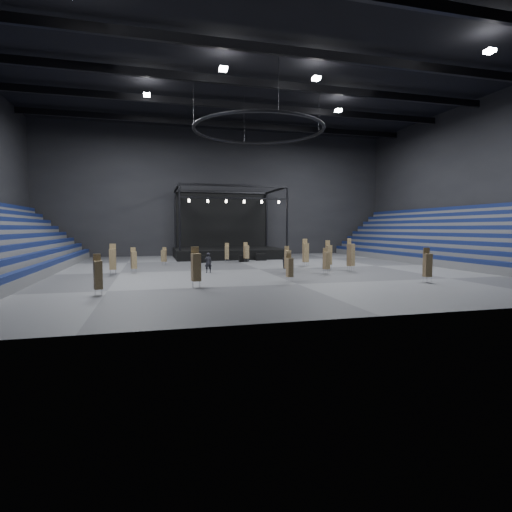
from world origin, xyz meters
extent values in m
plane|color=#4C4C4E|center=(0.00, 0.00, 0.00)|extent=(50.00, 50.00, 0.00)
cube|color=black|center=(0.00, 0.00, 18.00)|extent=(50.00, 42.00, 0.20)
cube|color=black|center=(0.00, 21.00, 9.00)|extent=(50.00, 0.20, 18.00)
cube|color=black|center=(0.00, -21.00, 9.00)|extent=(50.00, 0.20, 18.00)
cube|color=black|center=(25.00, 0.00, 9.00)|extent=(0.20, 42.00, 18.00)
cube|color=#4E4E51|center=(-21.40, 0.00, 0.38)|extent=(7.20, 40.00, 0.75)
cube|color=#0D123D|center=(-18.12, 0.00, 0.95)|extent=(0.59, 40.00, 0.40)
cube|color=#0D123D|center=(-19.02, 0.00, 1.70)|extent=(0.59, 40.00, 0.40)
cube|color=#0D123D|center=(-19.91, 0.00, 2.45)|extent=(0.59, 40.00, 0.40)
cube|color=#0D123D|center=(-20.82, 0.00, 3.20)|extent=(0.59, 40.00, 0.40)
cube|color=#4E4E51|center=(21.40, 0.00, 0.38)|extent=(7.20, 40.00, 0.75)
cube|color=#0D123D|center=(18.12, 0.00, 0.95)|extent=(0.59, 40.00, 0.40)
cube|color=#4E4E51|center=(21.85, 0.00, 0.75)|extent=(6.30, 40.00, 1.50)
cube|color=#0D123D|center=(19.02, 0.00, 1.70)|extent=(0.59, 40.00, 0.40)
cube|color=#4E4E51|center=(22.30, 0.00, 1.12)|extent=(5.40, 40.00, 2.25)
cube|color=#0D123D|center=(19.91, 0.00, 2.45)|extent=(0.59, 40.00, 0.40)
cube|color=#4E4E51|center=(22.75, 0.00, 1.50)|extent=(4.50, 40.00, 3.00)
cube|color=#0D123D|center=(20.82, 0.00, 3.20)|extent=(0.59, 40.00, 0.40)
cube|color=#4E4E51|center=(23.20, 0.00, 1.88)|extent=(3.60, 40.00, 3.75)
cube|color=#0D123D|center=(21.71, 0.00, 3.95)|extent=(0.59, 40.00, 0.40)
cube|color=#4E4E51|center=(23.65, 0.00, 2.25)|extent=(2.70, 40.00, 4.50)
cube|color=#0D123D|center=(22.61, 0.00, 4.70)|extent=(0.59, 40.00, 0.40)
cube|color=#4E4E51|center=(24.10, 0.00, 2.62)|extent=(1.80, 40.00, 5.25)
cube|color=#0D123D|center=(23.52, 0.00, 5.45)|extent=(0.59, 40.00, 0.40)
cube|color=#4E4E51|center=(24.55, 0.00, 3.00)|extent=(0.90, 40.00, 6.00)
cube|color=#0D123D|center=(24.41, 0.00, 6.20)|extent=(0.59, 40.00, 0.40)
cube|color=black|center=(0.00, 15.50, 0.60)|extent=(14.00, 10.00, 1.20)
cube|color=black|center=(0.00, 20.30, 5.20)|extent=(13.30, 0.30, 8.00)
cylinder|color=black|center=(-6.60, 10.90, 5.10)|extent=(0.24, 0.24, 7.80)
cylinder|color=black|center=(-6.60, 20.10, 5.10)|extent=(0.24, 0.24, 7.80)
cylinder|color=black|center=(6.60, 10.90, 5.10)|extent=(0.24, 0.24, 7.80)
cylinder|color=black|center=(6.60, 20.10, 5.10)|extent=(0.24, 0.24, 7.80)
cube|color=black|center=(0.00, 10.90, 9.00)|extent=(13.40, 0.25, 0.25)
cube|color=black|center=(0.00, 20.10, 9.00)|extent=(13.40, 0.25, 0.25)
cube|color=black|center=(0.00, 10.90, 7.50)|extent=(13.40, 0.20, 0.20)
cylinder|color=white|center=(-5.50, 10.90, 7.10)|extent=(0.24, 0.24, 0.35)
cylinder|color=white|center=(-3.30, 10.90, 7.10)|extent=(0.24, 0.24, 0.35)
cylinder|color=white|center=(-1.10, 10.90, 7.10)|extent=(0.24, 0.24, 0.35)
cylinder|color=white|center=(1.10, 10.90, 7.10)|extent=(0.24, 0.24, 0.35)
cylinder|color=white|center=(3.30, 10.90, 7.10)|extent=(0.24, 0.24, 0.35)
cylinder|color=white|center=(5.50, 10.90, 7.10)|extent=(0.24, 0.24, 0.35)
torus|color=black|center=(0.00, 0.00, 13.00)|extent=(12.30, 12.30, 0.30)
cylinder|color=black|center=(6.00, 0.00, 15.50)|extent=(0.04, 0.04, 5.00)
cylinder|color=black|center=(0.00, 6.00, 15.50)|extent=(0.04, 0.04, 5.00)
cylinder|color=black|center=(-6.00, 0.00, 15.50)|extent=(0.04, 0.04, 5.00)
cylinder|color=black|center=(0.00, -6.00, 15.50)|extent=(0.04, 0.04, 5.00)
cube|color=black|center=(0.00, -7.00, 17.20)|extent=(49.00, 0.35, 0.70)
cube|color=black|center=(0.00, 0.00, 17.20)|extent=(49.00, 0.35, 0.70)
cube|color=black|center=(0.00, 7.00, 17.20)|extent=(49.00, 0.35, 0.70)
cube|color=black|center=(0.00, 15.00, 17.20)|extent=(49.00, 0.35, 0.70)
cube|color=white|center=(14.00, -12.00, 16.60)|extent=(0.60, 0.60, 0.25)
cube|color=white|center=(-10.00, 4.00, 16.60)|extent=(0.60, 0.60, 0.25)
cube|color=white|center=(10.00, 4.00, 16.60)|extent=(0.60, 0.60, 0.25)
cube|color=white|center=(-4.00, -4.00, 16.60)|extent=(0.60, 0.60, 0.25)
cube|color=white|center=(4.00, -4.00, 16.60)|extent=(0.60, 0.60, 0.25)
cube|color=black|center=(-4.12, 8.58, 0.42)|extent=(1.38, 0.95, 0.84)
cube|color=black|center=(0.49, 8.45, 0.37)|extent=(1.15, 0.64, 0.74)
cube|color=black|center=(2.89, 9.73, 0.42)|extent=(1.28, 0.68, 0.84)
cylinder|color=silver|center=(-0.28, -9.33, 0.17)|extent=(0.03, 0.03, 0.35)
cylinder|color=silver|center=(-0.28, -9.00, 0.17)|extent=(0.03, 0.03, 0.35)
cylinder|color=silver|center=(0.05, -9.33, 0.17)|extent=(0.03, 0.03, 0.35)
cylinder|color=silver|center=(0.05, -9.00, 0.17)|extent=(0.03, 0.03, 0.35)
cube|color=tan|center=(-0.11, -9.17, 1.04)|extent=(0.47, 0.47, 1.38)
cube|color=tan|center=(-0.14, -9.00, 1.68)|extent=(0.40, 0.10, 0.76)
cylinder|color=silver|center=(-13.17, -1.51, 0.22)|extent=(0.03, 0.03, 0.44)
cylinder|color=silver|center=(-13.17, -1.10, 0.22)|extent=(0.03, 0.03, 0.44)
cylinder|color=silver|center=(-12.76, -1.51, 0.22)|extent=(0.03, 0.03, 0.44)
cylinder|color=silver|center=(-12.76, -1.10, 0.22)|extent=(0.03, 0.03, 0.44)
cube|color=tan|center=(-12.96, -1.31, 1.30)|extent=(0.52, 0.52, 1.73)
cube|color=tan|center=(-12.97, -1.09, 2.12)|extent=(0.50, 0.07, 0.95)
cylinder|color=silver|center=(-8.77, 6.25, 0.19)|extent=(0.03, 0.03, 0.38)
cylinder|color=silver|center=(-8.77, 6.60, 0.19)|extent=(0.03, 0.03, 0.38)
cylinder|color=silver|center=(-8.41, 6.25, 0.19)|extent=(0.03, 0.03, 0.38)
cylinder|color=silver|center=(-8.41, 6.60, 0.19)|extent=(0.03, 0.03, 0.38)
cube|color=tan|center=(-8.59, 6.43, 0.99)|extent=(0.60, 0.60, 1.23)
cube|color=tan|center=(-8.51, 6.60, 1.55)|extent=(0.42, 0.23, 0.68)
cylinder|color=silver|center=(4.49, -5.21, 0.19)|extent=(0.03, 0.03, 0.39)
cylinder|color=silver|center=(4.49, -4.84, 0.19)|extent=(0.03, 0.03, 0.39)
cylinder|color=silver|center=(4.86, -5.21, 0.19)|extent=(0.03, 0.03, 0.39)
cylinder|color=silver|center=(4.86, -4.84, 0.19)|extent=(0.03, 0.03, 0.39)
cube|color=tan|center=(4.67, -5.02, 1.12)|extent=(0.57, 0.57, 1.45)
cube|color=tan|center=(4.62, -4.83, 1.79)|extent=(0.45, 0.17, 0.80)
cylinder|color=silver|center=(6.31, -1.70, 0.21)|extent=(0.03, 0.03, 0.41)
cylinder|color=silver|center=(6.31, -1.31, 0.21)|extent=(0.03, 0.03, 0.41)
cylinder|color=silver|center=(6.70, -1.70, 0.21)|extent=(0.03, 0.03, 0.41)
cylinder|color=silver|center=(6.70, -1.31, 0.21)|extent=(0.03, 0.03, 0.41)
cube|color=tan|center=(6.51, -1.50, 1.34)|extent=(0.54, 0.54, 1.85)
cube|color=tan|center=(6.49, -1.30, 2.22)|extent=(0.48, 0.11, 1.02)
cylinder|color=silver|center=(1.55, -3.59, 0.19)|extent=(0.03, 0.03, 0.37)
cylinder|color=silver|center=(1.55, -3.24, 0.19)|extent=(0.03, 0.03, 0.37)
cylinder|color=silver|center=(1.91, -3.59, 0.19)|extent=(0.03, 0.03, 0.37)
cylinder|color=silver|center=(1.91, -3.24, 0.19)|extent=(0.03, 0.03, 0.37)
cube|color=tan|center=(1.73, -3.42, 1.16)|extent=(0.51, 0.51, 1.58)
cube|color=tan|center=(1.70, -3.23, 1.90)|extent=(0.43, 0.12, 0.87)
cylinder|color=silver|center=(-11.51, -0.52, 0.19)|extent=(0.03, 0.03, 0.37)
cylinder|color=silver|center=(-11.51, -0.17, 0.19)|extent=(0.03, 0.03, 0.37)
cylinder|color=silver|center=(-11.15, -0.52, 0.19)|extent=(0.03, 0.03, 0.37)
cylinder|color=silver|center=(-11.15, -0.17, 0.19)|extent=(0.03, 0.03, 0.37)
cube|color=tan|center=(-11.33, -0.35, 1.11)|extent=(0.55, 0.55, 1.49)
cube|color=tan|center=(-11.38, -0.17, 1.81)|extent=(0.43, 0.17, 0.82)
cylinder|color=silver|center=(-12.98, -12.17, 0.18)|extent=(0.03, 0.03, 0.37)
cylinder|color=silver|center=(-12.98, -11.83, 0.18)|extent=(0.03, 0.03, 0.37)
cylinder|color=silver|center=(-12.64, -12.17, 0.18)|extent=(0.03, 0.03, 0.37)
cylinder|color=silver|center=(-12.64, -11.83, 0.18)|extent=(0.03, 0.03, 0.37)
cube|color=tan|center=(-12.81, -12.00, 1.19)|extent=(0.55, 0.55, 1.64)
cube|color=tan|center=(-12.87, -11.83, 1.96)|extent=(0.42, 0.18, 0.90)
cylinder|color=silver|center=(7.52, -3.80, 0.22)|extent=(0.03, 0.03, 0.44)
cylinder|color=silver|center=(7.52, -3.38, 0.22)|extent=(0.03, 0.03, 0.44)
cylinder|color=silver|center=(7.94, -3.80, 0.22)|extent=(0.03, 0.03, 0.44)
cylinder|color=silver|center=(7.94, -3.38, 0.22)|extent=(0.03, 0.03, 0.44)
cube|color=tan|center=(7.73, -3.59, 1.45)|extent=(0.70, 0.70, 2.02)
cube|color=tan|center=(7.65, -3.39, 2.41)|extent=(0.49, 0.26, 1.11)
cylinder|color=silver|center=(-7.24, -10.70, 0.23)|extent=(0.03, 0.03, 0.45)
cylinder|color=silver|center=(-7.24, -10.27, 0.23)|extent=(0.03, 0.03, 0.45)
cylinder|color=silver|center=(-6.81, -10.70, 0.23)|extent=(0.03, 0.03, 0.45)
cylinder|color=silver|center=(-6.81, -10.27, 0.23)|extent=(0.03, 0.03, 0.45)
cube|color=tan|center=(-7.02, -10.48, 1.35)|extent=(0.63, 0.63, 1.80)
cube|color=tan|center=(-7.06, -10.26, 2.20)|extent=(0.52, 0.16, 0.99)
cylinder|color=silver|center=(-1.76, 7.82, 0.19)|extent=(0.03, 0.03, 0.39)
cylinder|color=silver|center=(-1.76, 8.18, 0.19)|extent=(0.03, 0.03, 0.39)
cylinder|color=silver|center=(-1.39, 7.82, 0.19)|extent=(0.03, 0.03, 0.39)
cylinder|color=silver|center=(-1.39, 8.18, 0.19)|extent=(0.03, 0.03, 0.39)
cube|color=tan|center=(-1.58, 8.00, 1.12)|extent=(0.55, 0.55, 1.47)
cube|color=tan|center=(-1.54, 8.19, 1.81)|extent=(0.45, 0.15, 0.81)
cylinder|color=silver|center=(5.19, 1.38, 0.21)|extent=(0.03, 0.03, 0.43)
cylinder|color=silver|center=(5.19, 1.78, 0.21)|extent=(0.03, 0.03, 0.43)
cylinder|color=silver|center=(5.60, 1.38, 0.21)|extent=(0.03, 0.03, 0.43)
cylinder|color=silver|center=(5.60, 1.78, 0.21)|extent=(0.03, 0.03, 0.43)
cube|color=tan|center=(5.39, 1.58, 1.38)|extent=(0.53, 0.53, 1.91)
cube|color=tan|center=(5.39, 1.79, 2.28)|extent=(0.49, 0.08, 1.05)
cylinder|color=silver|center=(9.13, -12.19, 0.20)|extent=(0.03, 0.03, 0.41)
cylinder|color=silver|center=(9.13, -11.81, 0.20)|extent=(0.03, 0.03, 0.41)
cylinder|color=silver|center=(9.52, -12.19, 0.20)|extent=(0.03, 0.03, 0.41)
cylinder|color=silver|center=(9.52, -11.81, 0.20)|extent=(0.03, 0.03, 0.41)
cube|color=tan|center=(9.32, -12.00, 1.24)|extent=(0.55, 0.55, 1.67)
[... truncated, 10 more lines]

